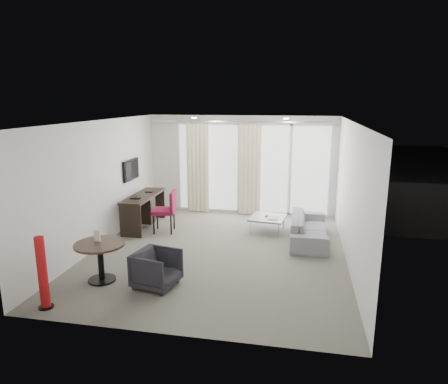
% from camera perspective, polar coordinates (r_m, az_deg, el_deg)
% --- Properties ---
extents(floor, '(5.00, 6.00, 0.00)m').
position_cam_1_polar(floor, '(8.18, -0.81, -8.47)').
color(floor, '#6B675B').
rests_on(floor, ground).
extents(ceiling, '(5.00, 6.00, 0.00)m').
position_cam_1_polar(ceiling, '(7.62, -0.87, 10.03)').
color(ceiling, white).
rests_on(ceiling, ground).
extents(wall_left, '(0.00, 6.00, 2.60)m').
position_cam_1_polar(wall_left, '(8.65, -17.27, 1.12)').
color(wall_left, silver).
rests_on(wall_left, ground).
extents(wall_right, '(0.00, 6.00, 2.60)m').
position_cam_1_polar(wall_right, '(7.70, 17.70, -0.35)').
color(wall_right, silver).
rests_on(wall_right, ground).
extents(wall_front, '(5.00, 0.00, 2.60)m').
position_cam_1_polar(wall_front, '(5.01, -7.93, -6.96)').
color(wall_front, silver).
rests_on(wall_front, ground).
extents(window_panel, '(4.00, 0.02, 2.38)m').
position_cam_1_polar(window_panel, '(10.66, 4.04, 3.31)').
color(window_panel, white).
rests_on(window_panel, ground).
extents(window_frame, '(4.10, 0.06, 2.44)m').
position_cam_1_polar(window_frame, '(10.65, 4.03, 3.30)').
color(window_frame, white).
rests_on(window_frame, ground).
extents(curtain_left, '(0.60, 0.20, 2.38)m').
position_cam_1_polar(curtain_left, '(10.77, -3.76, 3.42)').
color(curtain_left, beige).
rests_on(curtain_left, ground).
extents(curtain_right, '(0.60, 0.20, 2.38)m').
position_cam_1_polar(curtain_right, '(10.51, 3.66, 3.17)').
color(curtain_right, beige).
rests_on(curtain_right, ground).
extents(curtain_track, '(4.80, 0.04, 0.04)m').
position_cam_1_polar(curtain_track, '(10.40, 2.37, 10.02)').
color(curtain_track, '#B2B2B7').
rests_on(curtain_track, ceiling).
extents(downlight_a, '(0.12, 0.12, 0.02)m').
position_cam_1_polar(downlight_a, '(9.39, -4.31, 10.52)').
color(downlight_a, '#FFE0B2').
rests_on(downlight_a, ceiling).
extents(downlight_b, '(0.12, 0.12, 0.02)m').
position_cam_1_polar(downlight_b, '(9.06, 8.83, 10.31)').
color(downlight_b, '#FFE0B2').
rests_on(downlight_b, ceiling).
extents(desk, '(0.52, 1.67, 0.78)m').
position_cam_1_polar(desk, '(9.78, -11.38, -2.68)').
color(desk, black).
rests_on(desk, floor).
extents(tv, '(0.05, 0.80, 0.50)m').
position_cam_1_polar(tv, '(9.90, -13.14, 3.12)').
color(tv, black).
rests_on(tv, wall_left).
extents(desk_chair, '(0.59, 0.56, 0.97)m').
position_cam_1_polar(desk_chair, '(9.31, -8.61, -2.77)').
color(desk_chair, maroon).
rests_on(desk_chair, floor).
extents(round_table, '(0.97, 0.97, 0.67)m').
position_cam_1_polar(round_table, '(7.13, -17.18, -9.54)').
color(round_table, '#3A261C').
rests_on(round_table, floor).
extents(menu_card, '(0.11, 0.02, 0.20)m').
position_cam_1_polar(menu_card, '(7.09, -17.64, -6.37)').
color(menu_card, white).
rests_on(menu_card, round_table).
extents(red_lamp, '(0.23, 0.23, 1.10)m').
position_cam_1_polar(red_lamp, '(6.47, -24.50, -10.48)').
color(red_lamp, '#A71315').
rests_on(red_lamp, floor).
extents(tub_armchair, '(0.79, 0.78, 0.61)m').
position_cam_1_polar(tub_armchair, '(6.73, -9.61, -10.78)').
color(tub_armchair, black).
rests_on(tub_armchair, floor).
extents(coffee_table, '(0.88, 0.88, 0.35)m').
position_cam_1_polar(coffee_table, '(9.36, 6.23, -4.59)').
color(coffee_table, gray).
rests_on(coffee_table, floor).
extents(remote, '(0.06, 0.15, 0.02)m').
position_cam_1_polar(remote, '(9.36, 6.09, -3.41)').
color(remote, black).
rests_on(remote, coffee_table).
extents(magazine, '(0.22, 0.27, 0.01)m').
position_cam_1_polar(magazine, '(9.21, 7.05, -3.72)').
color(magazine, gray).
rests_on(magazine, coffee_table).
extents(sofa, '(0.76, 1.94, 0.57)m').
position_cam_1_polar(sofa, '(8.87, 12.04, -5.08)').
color(sofa, gray).
rests_on(sofa, floor).
extents(terrace_slab, '(5.60, 3.00, 0.12)m').
position_cam_1_polar(terrace_slab, '(12.40, 4.81, -1.26)').
color(terrace_slab, '#4D4D50').
rests_on(terrace_slab, ground).
extents(rattan_chair_a, '(0.79, 0.79, 0.90)m').
position_cam_1_polar(rattan_chair_a, '(11.98, 9.68, 0.58)').
color(rattan_chair_a, '#4C2C19').
rests_on(rattan_chair_a, terrace_slab).
extents(rattan_chair_b, '(0.63, 0.63, 0.82)m').
position_cam_1_polar(rattan_chair_b, '(12.48, 10.76, 0.86)').
color(rattan_chair_b, '#4C2C19').
rests_on(rattan_chair_b, terrace_slab).
extents(rattan_table, '(0.55, 0.55, 0.47)m').
position_cam_1_polar(rattan_table, '(11.79, 9.23, -0.67)').
color(rattan_table, '#4C2C19').
rests_on(rattan_table, terrace_slab).
extents(balustrade, '(5.50, 0.06, 1.05)m').
position_cam_1_polar(balustrade, '(13.69, 5.52, 2.49)').
color(balustrade, '#B2B2B7').
rests_on(balustrade, terrace_slab).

